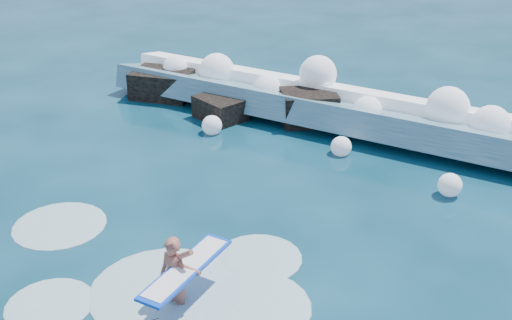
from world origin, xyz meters
name	(u,v)px	position (x,y,z in m)	size (l,w,h in m)	color
ground	(162,222)	(0.00, 0.00, 0.00)	(200.00, 200.00, 0.00)	#072E39
breaking_wave	(341,110)	(1.34, 7.88, 0.50)	(16.77, 2.67, 1.45)	#33677F
rock_cluster	(223,99)	(-2.76, 7.14, 0.39)	(8.05, 3.13, 1.24)	black
surfer_with_board	(177,277)	(2.22, -2.36, 0.67)	(0.93, 2.95, 1.81)	#985647
wave_spray	(353,99)	(1.71, 7.87, 0.98)	(14.49, 4.65, 2.10)	white
surf_foam	(172,286)	(1.75, -1.95, 0.00)	(9.16, 5.37, 0.16)	silver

